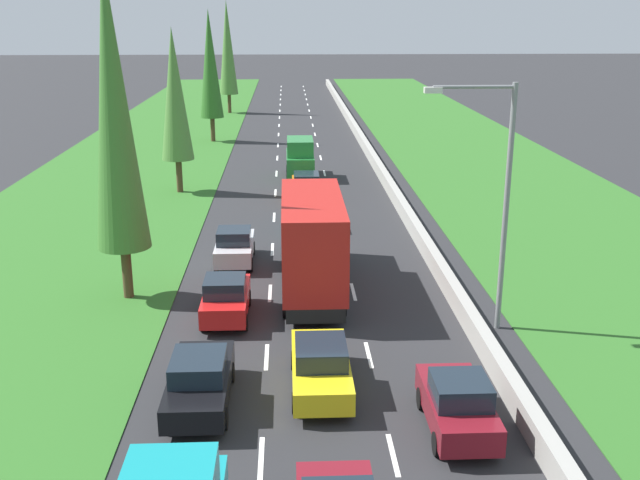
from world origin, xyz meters
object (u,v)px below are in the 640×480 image
object	(u,v)px
teal_hatchback_centre_lane	(309,213)
poplar_tree_second	(114,107)
poplar_tree_fifth	(228,48)
red_box_truck_centre_lane	(312,239)
maroon_hatchback_right_lane	(458,404)
red_hatchback_left_lane	(226,298)
black_sedan_left_lane	(200,380)
poplar_tree_third	(175,95)
silver_hatchback_left_lane	(235,246)
orange_sedan_centre_lane	(306,186)
street_light_mast	(498,191)
yellow_sedan_centre_lane	(321,366)
green_van_centre_lane	(300,158)
poplar_tree_fourth	(210,64)

from	to	relation	value
teal_hatchback_centre_lane	poplar_tree_second	world-z (taller)	poplar_tree_second
poplar_tree_fifth	red_box_truck_centre_lane	bearing A→B (deg)	-82.51
teal_hatchback_centre_lane	maroon_hatchback_right_lane	size ratio (longest dim) A/B	1.00
red_hatchback_left_lane	poplar_tree_fifth	world-z (taller)	poplar_tree_fifth
black_sedan_left_lane	poplar_tree_second	size ratio (longest dim) A/B	0.33
red_hatchback_left_lane	poplar_tree_third	xyz separation A→B (m)	(-4.60, 21.02, 5.44)
silver_hatchback_left_lane	poplar_tree_third	world-z (taller)	poplar_tree_third
red_box_truck_centre_lane	poplar_tree_third	distance (m)	20.06
poplar_tree_second	poplar_tree_fifth	distance (m)	58.36
red_hatchback_left_lane	poplar_tree_fifth	xyz separation A→B (m)	(-4.20, 60.71, 6.52)
red_hatchback_left_lane	teal_hatchback_centre_lane	distance (m)	12.77
silver_hatchback_left_lane	poplar_tree_third	distance (m)	16.12
orange_sedan_centre_lane	poplar_tree_fifth	world-z (taller)	poplar_tree_fifth
maroon_hatchback_right_lane	street_light_mast	xyz separation A→B (m)	(2.75, 6.97, 4.40)
yellow_sedan_centre_lane	teal_hatchback_centre_lane	distance (m)	18.08
red_box_truck_centre_lane	silver_hatchback_left_lane	xyz separation A→B (m)	(-3.47, 3.46, -1.35)
maroon_hatchback_right_lane	red_hatchback_left_lane	bearing A→B (deg)	130.29
black_sedan_left_lane	silver_hatchback_left_lane	bearing A→B (deg)	89.18
poplar_tree_third	green_van_centre_lane	bearing A→B (deg)	27.16
poplar_tree_fourth	street_light_mast	size ratio (longest dim) A/B	1.29
poplar_tree_fifth	street_light_mast	world-z (taller)	poplar_tree_fifth
yellow_sedan_centre_lane	maroon_hatchback_right_lane	xyz separation A→B (m)	(3.70, -2.52, 0.02)
yellow_sedan_centre_lane	poplar_tree_second	xyz separation A→B (m)	(-7.54, 8.15, 6.98)
orange_sedan_centre_lane	silver_hatchback_left_lane	distance (m)	12.95
yellow_sedan_centre_lane	street_light_mast	xyz separation A→B (m)	(6.44, 4.45, 4.42)
orange_sedan_centre_lane	maroon_hatchback_right_lane	world-z (taller)	maroon_hatchback_right_lane
maroon_hatchback_right_lane	poplar_tree_third	world-z (taller)	poplar_tree_third
teal_hatchback_centre_lane	red_box_truck_centre_lane	bearing A→B (deg)	-91.03
red_box_truck_centre_lane	yellow_sedan_centre_lane	bearing A→B (deg)	-90.16
silver_hatchback_left_lane	red_hatchback_left_lane	bearing A→B (deg)	-89.20
silver_hatchback_left_lane	street_light_mast	bearing A→B (deg)	-38.55
green_van_centre_lane	maroon_hatchback_right_lane	size ratio (longest dim) A/B	1.26
maroon_hatchback_right_lane	poplar_tree_third	distance (m)	32.03
red_box_truck_centre_lane	street_light_mast	bearing A→B (deg)	-34.57
yellow_sedan_centre_lane	silver_hatchback_left_lane	distance (m)	12.80
teal_hatchback_centre_lane	silver_hatchback_left_lane	distance (m)	6.80
red_hatchback_left_lane	poplar_tree_second	bearing A→B (deg)	150.71
poplar_tree_third	street_light_mast	distance (m)	26.62
maroon_hatchback_right_lane	poplar_tree_fourth	size ratio (longest dim) A/B	0.34
maroon_hatchback_right_lane	poplar_tree_fourth	world-z (taller)	poplar_tree_fourth
orange_sedan_centre_lane	street_light_mast	bearing A→B (deg)	-72.99
red_hatchback_left_lane	green_van_centre_lane	xyz separation A→B (m)	(3.32, 25.08, 0.56)
poplar_tree_fourth	teal_hatchback_centre_lane	bearing A→B (deg)	-74.68
street_light_mast	silver_hatchback_left_lane	bearing A→B (deg)	141.45
teal_hatchback_centre_lane	street_light_mast	world-z (taller)	street_light_mast
black_sedan_left_lane	street_light_mast	distance (m)	12.18
red_box_truck_centre_lane	poplar_tree_fifth	size ratio (longest dim) A/B	0.74
poplar_tree_second	red_hatchback_left_lane	bearing A→B (deg)	-29.29
green_van_centre_lane	teal_hatchback_centre_lane	bearing A→B (deg)	-88.98
maroon_hatchback_right_lane	poplar_tree_fifth	world-z (taller)	poplar_tree_fifth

